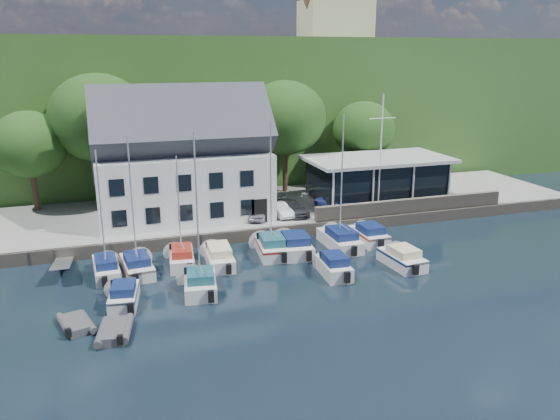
{
  "coord_description": "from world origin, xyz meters",
  "views": [
    {
      "loc": [
        -13.14,
        -28.72,
        14.49
      ],
      "look_at": [
        -0.86,
        9.0,
        2.99
      ],
      "focal_mm": 35.0,
      "sensor_mm": 36.0,
      "label": 1
    }
  ],
  "objects_px": {
    "boat_r1_7": "(369,233)",
    "boat_r1_6": "(341,188)",
    "boat_r1_1": "(133,213)",
    "car_silver": "(257,211)",
    "boat_r2_1": "(197,222)",
    "boat_r1_5": "(295,243)",
    "boat_r2_0": "(124,293)",
    "car_blue": "(338,204)",
    "dinghy_0": "(76,323)",
    "dinghy_1": "(115,329)",
    "boat_r1_3": "(219,254)",
    "boat_r2_3": "(333,264)",
    "club_pavilion": "(377,179)",
    "car_dgrey": "(291,207)",
    "boat_r1_2": "(179,206)",
    "harbor_building": "(183,166)",
    "boat_r1_4": "(271,193)",
    "car_white": "(281,209)",
    "flagpole": "(381,154)",
    "boat_r1_0": "(101,215)"
  },
  "relations": [
    {
      "from": "boat_r1_7",
      "to": "boat_r1_6",
      "type": "bearing_deg",
      "value": -174.56
    },
    {
      "from": "boat_r1_6",
      "to": "boat_r1_1",
      "type": "bearing_deg",
      "value": -178.42
    },
    {
      "from": "boat_r1_1",
      "to": "boat_r1_7",
      "type": "relative_size",
      "value": 1.56
    },
    {
      "from": "car_silver",
      "to": "boat_r2_1",
      "type": "distance_m",
      "value": 13.31
    },
    {
      "from": "boat_r1_5",
      "to": "boat_r2_0",
      "type": "relative_size",
      "value": 1.26
    },
    {
      "from": "car_blue",
      "to": "dinghy_0",
      "type": "bearing_deg",
      "value": -167.19
    },
    {
      "from": "boat_r1_6",
      "to": "dinghy_1",
      "type": "bearing_deg",
      "value": -152.72
    },
    {
      "from": "boat_r1_3",
      "to": "boat_r1_6",
      "type": "height_order",
      "value": "boat_r1_6"
    },
    {
      "from": "car_silver",
      "to": "boat_r1_7",
      "type": "bearing_deg",
      "value": -18.13
    },
    {
      "from": "boat_r1_3",
      "to": "boat_r1_5",
      "type": "relative_size",
      "value": 1.07
    },
    {
      "from": "boat_r2_3",
      "to": "dinghy_0",
      "type": "distance_m",
      "value": 16.51
    },
    {
      "from": "club_pavilion",
      "to": "car_blue",
      "type": "distance_m",
      "value": 5.69
    },
    {
      "from": "dinghy_1",
      "to": "car_silver",
      "type": "bearing_deg",
      "value": 60.65
    },
    {
      "from": "boat_r1_1",
      "to": "boat_r2_3",
      "type": "distance_m",
      "value": 13.79
    },
    {
      "from": "car_dgrey",
      "to": "boat_r1_3",
      "type": "relative_size",
      "value": 0.64
    },
    {
      "from": "car_dgrey",
      "to": "boat_r1_2",
      "type": "relative_size",
      "value": 0.49
    },
    {
      "from": "boat_r2_1",
      "to": "harbor_building",
      "type": "bearing_deg",
      "value": 93.65
    },
    {
      "from": "boat_r1_6",
      "to": "dinghy_0",
      "type": "bearing_deg",
      "value": -159.09
    },
    {
      "from": "car_silver",
      "to": "boat_r1_1",
      "type": "relative_size",
      "value": 0.42
    },
    {
      "from": "boat_r1_6",
      "to": "car_silver",
      "type": "bearing_deg",
      "value": 128.38
    },
    {
      "from": "club_pavilion",
      "to": "boat_r1_5",
      "type": "height_order",
      "value": "club_pavilion"
    },
    {
      "from": "boat_r1_3",
      "to": "boat_r1_4",
      "type": "xyz_separation_m",
      "value": [
        4.08,
        0.59,
        4.03
      ]
    },
    {
      "from": "car_white",
      "to": "boat_r1_1",
      "type": "distance_m",
      "value": 14.45
    },
    {
      "from": "flagpole",
      "to": "boat_r1_3",
      "type": "relative_size",
      "value": 1.55
    },
    {
      "from": "dinghy_1",
      "to": "boat_r1_5",
      "type": "bearing_deg",
      "value": 43.0
    },
    {
      "from": "boat_r1_4",
      "to": "dinghy_1",
      "type": "distance_m",
      "value": 15.2
    },
    {
      "from": "boat_r1_4",
      "to": "boat_r2_3",
      "type": "bearing_deg",
      "value": -53.38
    },
    {
      "from": "flagpole",
      "to": "boat_r1_7",
      "type": "bearing_deg",
      "value": -124.39
    },
    {
      "from": "boat_r1_7",
      "to": "dinghy_0",
      "type": "bearing_deg",
      "value": -161.07
    },
    {
      "from": "boat_r2_0",
      "to": "boat_r2_1",
      "type": "xyz_separation_m",
      "value": [
        4.62,
        0.23,
        3.93
      ]
    },
    {
      "from": "boat_r1_7",
      "to": "boat_r1_1",
      "type": "bearing_deg",
      "value": -178.07
    },
    {
      "from": "boat_r1_3",
      "to": "boat_r1_4",
      "type": "distance_m",
      "value": 5.76
    },
    {
      "from": "boat_r1_0",
      "to": "boat_r1_4",
      "type": "bearing_deg",
      "value": -1.59
    },
    {
      "from": "boat_r1_5",
      "to": "dinghy_0",
      "type": "bearing_deg",
      "value": -147.82
    },
    {
      "from": "boat_r1_2",
      "to": "boat_r1_7",
      "type": "distance_m",
      "value": 15.2
    },
    {
      "from": "boat_r1_5",
      "to": "dinghy_1",
      "type": "relative_size",
      "value": 2.03
    },
    {
      "from": "car_blue",
      "to": "boat_r1_6",
      "type": "height_order",
      "value": "boat_r1_6"
    },
    {
      "from": "boat_r1_0",
      "to": "boat_r2_0",
      "type": "bearing_deg",
      "value": -82.57
    },
    {
      "from": "harbor_building",
      "to": "club_pavilion",
      "type": "xyz_separation_m",
      "value": [
        18.0,
        -0.5,
        -2.3
      ]
    },
    {
      "from": "car_white",
      "to": "dinghy_0",
      "type": "height_order",
      "value": "car_white"
    },
    {
      "from": "boat_r1_0",
      "to": "boat_r1_2",
      "type": "height_order",
      "value": "boat_r1_2"
    },
    {
      "from": "car_blue",
      "to": "boat_r1_7",
      "type": "relative_size",
      "value": 0.71
    },
    {
      "from": "car_silver",
      "to": "boat_r1_6",
      "type": "bearing_deg",
      "value": -31.67
    },
    {
      "from": "car_silver",
      "to": "car_blue",
      "type": "bearing_deg",
      "value": 18.93
    },
    {
      "from": "boat_r1_5",
      "to": "harbor_building",
      "type": "bearing_deg",
      "value": 133.54
    },
    {
      "from": "boat_r1_5",
      "to": "boat_r1_2",
      "type": "bearing_deg",
      "value": -174.9
    },
    {
      "from": "car_silver",
      "to": "car_dgrey",
      "type": "height_order",
      "value": "car_silver"
    },
    {
      "from": "boat_r1_7",
      "to": "flagpole",
      "type": "bearing_deg",
      "value": 54.92
    },
    {
      "from": "boat_r2_3",
      "to": "harbor_building",
      "type": "bearing_deg",
      "value": 123.46
    },
    {
      "from": "car_white",
      "to": "car_blue",
      "type": "height_order",
      "value": "car_blue"
    }
  ]
}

